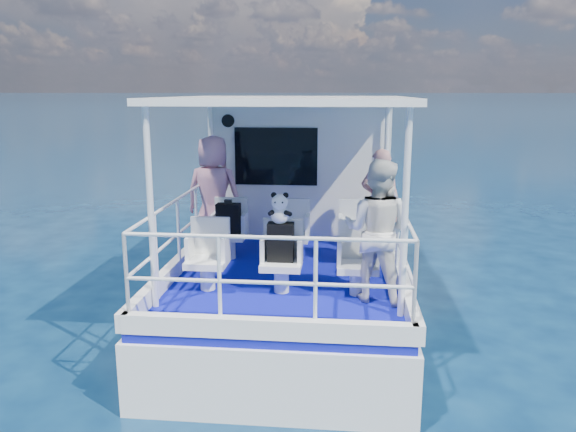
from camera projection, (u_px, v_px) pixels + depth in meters
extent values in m
plane|color=#081E3B|center=(290.00, 324.00, 7.99)|extent=(2000.00, 2000.00, 0.00)
cube|color=white|center=(296.00, 299.00, 8.96)|extent=(3.00, 7.00, 1.60)
cube|color=#0A0D91|center=(296.00, 248.00, 8.78)|extent=(2.90, 6.90, 0.10)
cube|color=white|center=(303.00, 164.00, 9.79)|extent=(2.85, 2.00, 2.20)
cube|color=white|center=(289.00, 100.00, 7.12)|extent=(3.00, 3.20, 0.08)
cylinder|color=white|center=(151.00, 210.00, 6.04)|extent=(0.07, 0.07, 2.20)
cylinder|color=white|center=(405.00, 215.00, 5.78)|extent=(0.07, 0.07, 2.20)
cylinder|color=white|center=(213.00, 172.00, 8.85)|extent=(0.07, 0.07, 2.20)
cylinder|color=white|center=(385.00, 175.00, 8.59)|extent=(0.07, 0.07, 2.20)
cube|color=white|center=(229.00, 245.00, 8.04)|extent=(0.48, 0.46, 0.38)
cube|color=white|center=(292.00, 247.00, 7.95)|extent=(0.48, 0.46, 0.38)
cube|color=white|center=(355.00, 249.00, 7.86)|extent=(0.48, 0.46, 0.38)
cube|color=white|center=(208.00, 274.00, 6.77)|extent=(0.48, 0.46, 0.38)
cube|color=white|center=(281.00, 277.00, 6.69)|extent=(0.48, 0.46, 0.38)
cube|color=white|center=(357.00, 279.00, 6.60)|extent=(0.48, 0.46, 0.38)
imported|color=#C68096|center=(214.00, 194.00, 8.31)|extent=(0.69, 0.53, 1.73)
imported|color=tan|center=(380.00, 201.00, 8.21)|extent=(0.62, 0.46, 1.55)
imported|color=white|center=(377.00, 231.00, 6.32)|extent=(0.95, 0.84, 1.62)
cube|color=black|center=(228.00, 219.00, 7.87)|extent=(0.33, 0.19, 0.43)
cube|color=black|center=(281.00, 242.00, 6.61)|extent=(0.31, 0.17, 0.46)
cube|color=black|center=(228.00, 202.00, 7.80)|extent=(0.10, 0.06, 0.06)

